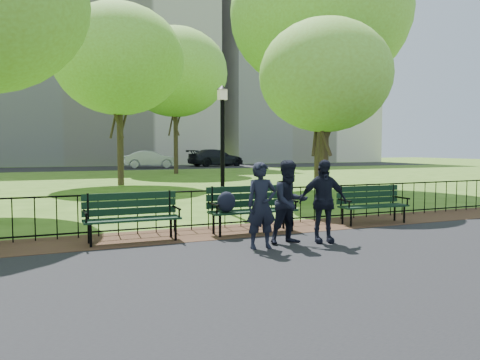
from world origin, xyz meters
name	(u,v)px	position (x,y,z in m)	size (l,w,h in m)	color
ground	(290,242)	(0.00, 0.00, 0.00)	(120.00, 120.00, 0.00)	#3B6119
asphalt_path	(419,291)	(0.00, -3.40, 0.01)	(60.00, 9.20, 0.01)	black
dirt_strip	(258,229)	(0.00, 1.50, 0.01)	(60.00, 1.60, 0.01)	#352315
far_street	(96,168)	(0.00, 35.00, 0.01)	(70.00, 9.00, 0.01)	black
iron_fence	(249,205)	(0.00, 2.00, 0.50)	(24.06, 0.06, 1.00)	black
apartment_mid	(100,31)	(2.00, 48.00, 15.00)	(24.00, 15.00, 30.00)	#B7B1A7
apartment_east	(286,71)	(26.00, 48.00, 12.00)	(20.00, 15.00, 24.00)	silver
park_bench_main	(243,203)	(-0.51, 1.18, 0.67)	(1.95, 0.62, 1.10)	black
park_bench_left_a	(132,212)	(-2.85, 1.25, 0.60)	(1.85, 0.58, 1.05)	black
park_bench_right_a	(371,200)	(2.91, 1.21, 0.57)	(1.78, 0.62, 1.00)	black
lamppost	(222,143)	(0.40, 4.75, 1.98)	(0.33, 0.33, 3.64)	black
tree_near_e	(325,76)	(4.14, 5.15, 4.18)	(4.32, 4.32, 6.03)	#2D2116
tree_mid_e	(320,15)	(7.05, 10.09, 7.71)	(7.97, 7.97, 11.11)	#2D2116
tree_far_c	(119,60)	(-0.87, 15.52, 6.11)	(6.31, 6.31, 8.79)	#2D2116
tree_far_e	(175,72)	(4.29, 24.19, 7.08)	(7.32, 7.32, 10.20)	#2D2116
person_left	(261,205)	(-0.78, -0.32, 0.80)	(0.58, 0.38, 1.58)	black
person_mid	(290,202)	(-0.09, -0.14, 0.81)	(0.78, 0.41, 1.60)	black
person_right	(323,201)	(0.56, -0.29, 0.82)	(0.94, 0.39, 1.61)	black
sedan_silver	(151,159)	(4.59, 33.67, 0.79)	(1.65, 4.74, 1.56)	#9C9EA3
sedan_dark	(216,158)	(11.35, 35.23, 0.84)	(2.31, 5.69, 1.65)	black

